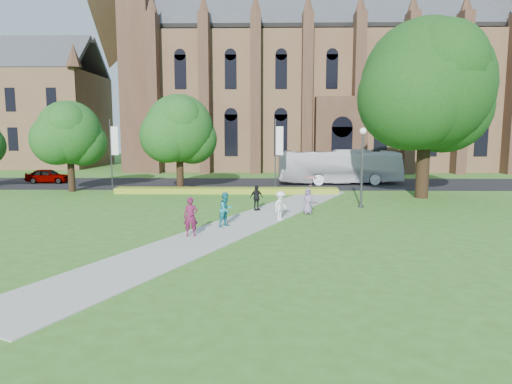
{
  "coord_description": "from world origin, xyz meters",
  "views": [
    {
      "loc": [
        1.16,
        -23.45,
        5.0
      ],
      "look_at": [
        0.64,
        2.04,
        1.6
      ],
      "focal_mm": 32.0,
      "sensor_mm": 36.0,
      "label": 1
    }
  ],
  "objects_px": {
    "pedestrian_0": "(191,217)",
    "car_0": "(48,176)",
    "streetlamp": "(362,158)",
    "tour_coach": "(340,167)",
    "large_tree": "(427,85)"
  },
  "relations": [
    {
      "from": "streetlamp",
      "to": "pedestrian_0",
      "type": "height_order",
      "value": "streetlamp"
    },
    {
      "from": "large_tree",
      "to": "tour_coach",
      "type": "distance_m",
      "value": 12.17
    },
    {
      "from": "streetlamp",
      "to": "car_0",
      "type": "relative_size",
      "value": 1.28
    },
    {
      "from": "large_tree",
      "to": "tour_coach",
      "type": "height_order",
      "value": "large_tree"
    },
    {
      "from": "streetlamp",
      "to": "car_0",
      "type": "height_order",
      "value": "streetlamp"
    },
    {
      "from": "large_tree",
      "to": "pedestrian_0",
      "type": "xyz_separation_m",
      "value": [
        -15.38,
        -13.23,
        -7.39
      ]
    },
    {
      "from": "tour_coach",
      "to": "pedestrian_0",
      "type": "bearing_deg",
      "value": 149.71
    },
    {
      "from": "car_0",
      "to": "tour_coach",
      "type": "bearing_deg",
      "value": -90.44
    },
    {
      "from": "car_0",
      "to": "pedestrian_0",
      "type": "height_order",
      "value": "pedestrian_0"
    },
    {
      "from": "streetlamp",
      "to": "large_tree",
      "type": "relative_size",
      "value": 0.4
    },
    {
      "from": "car_0",
      "to": "large_tree",
      "type": "bearing_deg",
      "value": -105.59
    },
    {
      "from": "pedestrian_0",
      "to": "streetlamp",
      "type": "bearing_deg",
      "value": 36.9
    },
    {
      "from": "tour_coach",
      "to": "car_0",
      "type": "height_order",
      "value": "tour_coach"
    },
    {
      "from": "pedestrian_0",
      "to": "car_0",
      "type": "bearing_deg",
      "value": 123.57
    },
    {
      "from": "large_tree",
      "to": "pedestrian_0",
      "type": "distance_m",
      "value": 21.59
    }
  ]
}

